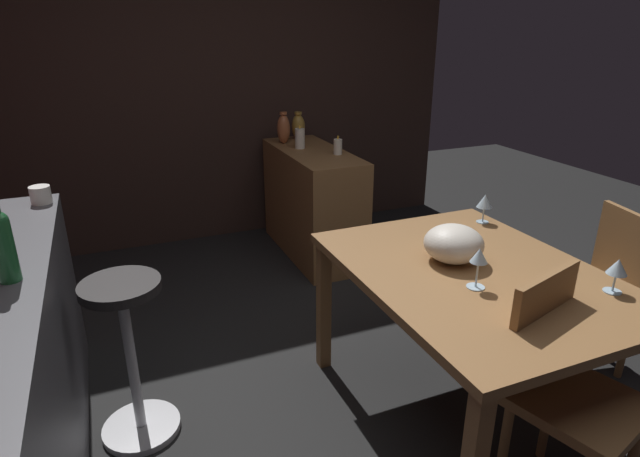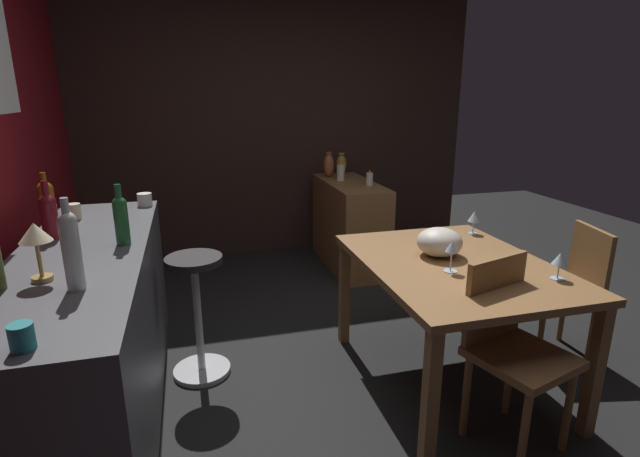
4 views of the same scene
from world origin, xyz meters
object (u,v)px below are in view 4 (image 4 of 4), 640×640
object	(u,v)px
fruit_bowl	(384,348)
wine_glass_left	(181,345)
cup_slate	(287,254)
cup_teal	(206,264)
vase_ceramic_blue	(515,288)
dining_table	(299,389)
wine_bottle_amber	(106,251)
cup_white	(314,246)
wine_bottle_olive	(251,249)
pillar_candle_tall	(569,289)
wine_bottle_ruby	(94,258)
wine_glass_right	(298,346)
wine_bottle_green	(152,244)
counter_lamp	(331,236)
bar_stool	(301,348)
sideboard_cabinet	(557,369)
cup_red	(302,253)
pineapple_centerpiece	(332,349)
vase_brass	(633,283)
chair_by_doorway	(406,491)
wine_bottle_cobalt	(269,243)

from	to	relation	value
fruit_bowl	wine_glass_left	bearing A→B (deg)	161.71
cup_slate	cup_teal	size ratio (longest dim) A/B	1.17
fruit_bowl	vase_ceramic_blue	bearing A→B (deg)	13.79
dining_table	wine_bottle_amber	distance (m)	1.91
cup_slate	cup_white	size ratio (longest dim) A/B	1.08
wine_bottle_olive	pillar_candle_tall	xyz separation A→B (m)	(1.67, -1.33, -0.16)
wine_bottle_ruby	vase_ceramic_blue	distance (m)	2.63
wine_glass_right	wine_bottle_green	xyz separation A→B (m)	(-0.29, 1.96, 0.19)
pillar_candle_tall	vase_ceramic_blue	distance (m)	0.49
wine_glass_left	counter_lamp	bearing A→B (deg)	44.03
wine_bottle_ruby	bar_stool	bearing A→B (deg)	-15.06
sideboard_cabinet	cup_white	world-z (taller)	cup_white
wine_bottle_green	cup_red	distance (m)	1.10
bar_stool	pineapple_centerpiece	xyz separation A→B (m)	(-0.39, -1.34, 0.46)
wine_bottle_amber	cup_teal	distance (m)	0.67
pineapple_centerpiece	cup_white	bearing A→B (deg)	68.52
wine_bottle_amber	cup_slate	distance (m)	1.32
counter_lamp	vase_brass	bearing A→B (deg)	-54.71
chair_by_doorway	cup_teal	bearing A→B (deg)	91.95
wine_bottle_olive	wine_bottle_green	xyz separation A→B (m)	(-0.64, 0.27, 0.04)
fruit_bowl	cup_teal	world-z (taller)	cup_teal
chair_by_doorway	wine_bottle_green	xyz separation A→B (m)	(-0.40, 2.82, 0.54)
chair_by_doorway	wine_bottle_green	size ratio (longest dim) A/B	2.74
vase_brass	wine_bottle_olive	bearing A→B (deg)	139.78
bar_stool	pillar_candle_tall	distance (m)	1.80
sideboard_cabinet	cup_red	bearing A→B (deg)	122.70
fruit_bowl	cup_teal	distance (m)	1.74
vase_brass	wine_glass_left	bearing A→B (deg)	174.08
sideboard_cabinet	wine_bottle_cobalt	world-z (taller)	wine_bottle_cobalt
pineapple_centerpiece	wine_bottle_amber	size ratio (longest dim) A/B	0.71
wine_glass_right	cup_white	distance (m)	2.25
fruit_bowl	vase_brass	bearing A→B (deg)	1.36
sideboard_cabinet	wine_glass_left	bearing A→B (deg)	176.19
chair_by_doorway	wine_bottle_ruby	bearing A→B (deg)	108.49
wine_bottle_cobalt	fruit_bowl	bearing A→B (deg)	-91.67
counter_lamp	chair_by_doorway	bearing A→B (deg)	-108.81
fruit_bowl	bar_stool	bearing A→B (deg)	87.58
pineapple_centerpiece	wine_glass_right	bearing A→B (deg)	160.75
wine_bottle_olive	wine_bottle_green	size ratio (longest dim) A/B	0.80
bar_stool	wine_bottle_ruby	bearing A→B (deg)	164.94
pineapple_centerpiece	vase_ceramic_blue	distance (m)	1.42
cup_slate	pillar_candle_tall	xyz separation A→B (m)	(1.33, -1.49, -0.06)
cup_white	sideboard_cabinet	bearing A→B (deg)	-64.74
dining_table	wine_glass_left	xyz separation A→B (m)	(-0.50, 0.35, 0.19)
pillar_candle_tall	cup_red	bearing A→B (deg)	129.49
bar_stool	wine_bottle_amber	bearing A→B (deg)	158.33
wine_bottle_cobalt	counter_lamp	xyz separation A→B (m)	(0.47, -0.08, 0.03)
wine_bottle_olive	vase_ceramic_blue	xyz separation A→B (m)	(1.19, -1.40, -0.08)
wine_bottle_ruby	vase_brass	bearing A→B (deg)	-27.54
pineapple_centerpiece	wine_bottle_ruby	world-z (taller)	wine_bottle_ruby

